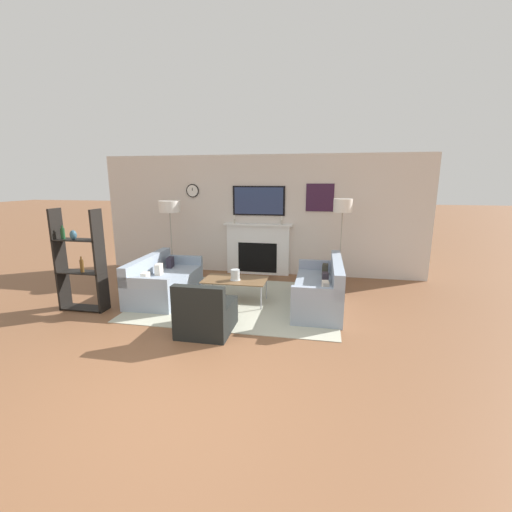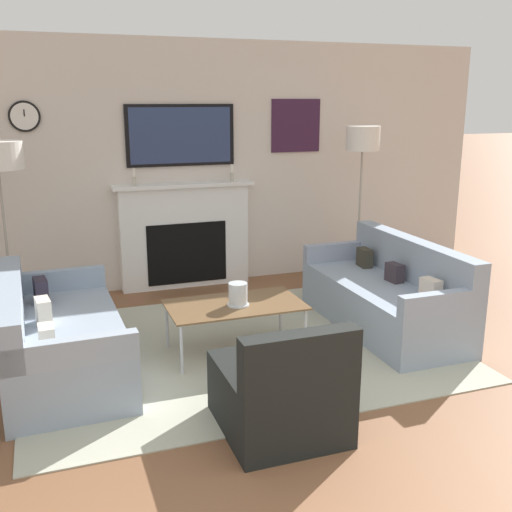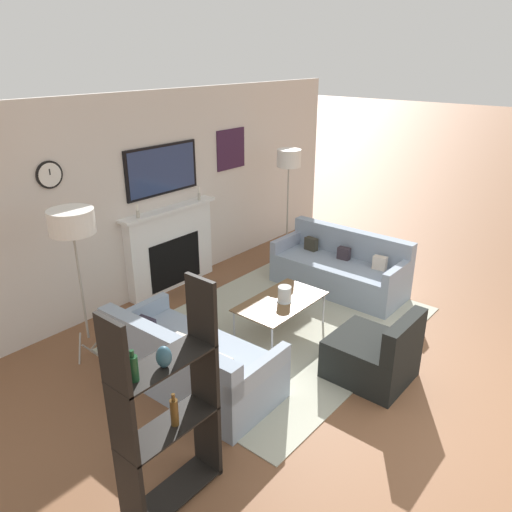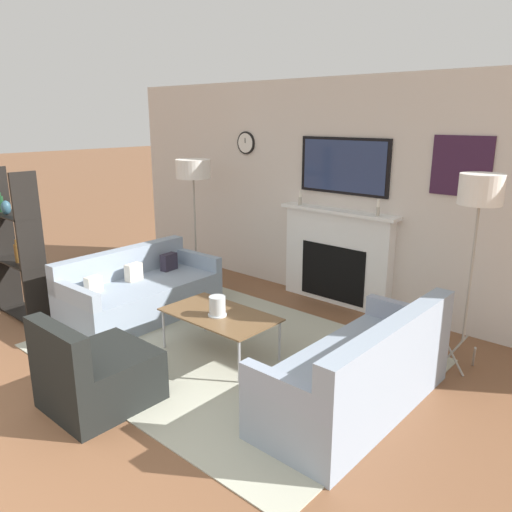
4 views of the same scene
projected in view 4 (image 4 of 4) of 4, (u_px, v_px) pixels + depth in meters
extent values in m
cube|color=beige|center=(345.00, 194.00, 6.00)|extent=(7.45, 0.07, 2.70)
cube|color=white|center=(337.00, 258.00, 6.13)|extent=(1.44, 0.16, 1.14)
cube|color=black|center=(332.00, 273.00, 6.11)|extent=(0.89, 0.01, 0.68)
cube|color=white|center=(338.00, 211.00, 5.95)|extent=(1.56, 0.22, 0.04)
cylinder|color=#B2AD9E|center=(300.00, 201.00, 6.26)|extent=(0.04, 0.04, 0.10)
cylinder|color=white|center=(300.00, 193.00, 6.23)|extent=(0.03, 0.03, 0.09)
cylinder|color=#B2AD9E|center=(378.00, 211.00, 5.57)|extent=(0.04, 0.04, 0.10)
cylinder|color=white|center=(378.00, 203.00, 5.54)|extent=(0.03, 0.03, 0.09)
cube|color=black|center=(344.00, 166.00, 5.87)|extent=(1.19, 0.04, 0.66)
cube|color=navy|center=(343.00, 166.00, 5.86)|extent=(1.11, 0.01, 0.59)
cylinder|color=black|center=(246.00, 143.00, 6.82)|extent=(0.30, 0.02, 0.30)
cylinder|color=silver|center=(245.00, 143.00, 6.81)|extent=(0.26, 0.00, 0.26)
cube|color=black|center=(245.00, 140.00, 6.80)|extent=(0.01, 0.00, 0.07)
cube|color=#361A35|center=(461.00, 166.00, 4.98)|extent=(0.60, 0.02, 0.60)
cube|color=#AEAF9A|center=(229.00, 353.00, 4.91)|extent=(3.51, 2.66, 0.01)
cube|color=#8C9BAC|center=(142.00, 300.00, 5.76)|extent=(0.90, 1.80, 0.42)
cube|color=#8C9BAC|center=(122.00, 263.00, 5.87)|extent=(0.21, 1.78, 0.33)
cube|color=#889BB1|center=(195.00, 259.00, 6.29)|extent=(0.86, 0.12, 0.18)
cube|color=#919DAA|center=(73.00, 294.00, 5.06)|extent=(0.86, 0.12, 0.18)
cube|color=#2D2735|center=(169.00, 262.00, 6.14)|extent=(0.12, 0.22, 0.21)
cube|color=beige|center=(134.00, 272.00, 5.75)|extent=(0.12, 0.21, 0.20)
cube|color=beige|center=(93.00, 284.00, 5.37)|extent=(0.11, 0.18, 0.17)
cube|color=#8C9BAC|center=(354.00, 382.00, 3.96)|extent=(0.77, 1.85, 0.44)
cube|color=#8C9BAC|center=(394.00, 346.00, 3.65)|extent=(0.16, 1.85, 0.39)
cube|color=#8E9BAE|center=(287.00, 391.00, 3.25)|extent=(0.77, 0.10, 0.18)
cube|color=#919AAF|center=(407.00, 314.00, 4.51)|extent=(0.77, 0.10, 0.18)
cube|color=beige|center=(330.00, 378.00, 3.41)|extent=(0.12, 0.19, 0.18)
cube|color=#352C32|center=(370.00, 351.00, 3.80)|extent=(0.11, 0.18, 0.17)
cube|color=#363227|center=(402.00, 328.00, 4.20)|extent=(0.11, 0.19, 0.19)
cube|color=black|center=(101.00, 379.00, 4.01)|extent=(0.73, 0.80, 0.43)
cube|color=black|center=(57.00, 349.00, 3.67)|extent=(0.72, 0.14, 0.35)
cube|color=brown|center=(220.00, 314.00, 4.78)|extent=(1.12, 0.63, 0.02)
cylinder|color=#B7B7BC|center=(164.00, 329.00, 4.97)|extent=(0.02, 0.02, 0.41)
cylinder|color=#B7B7BC|center=(239.00, 362.00, 4.30)|extent=(0.02, 0.02, 0.41)
cylinder|color=#B7B7BC|center=(205.00, 313.00, 5.36)|extent=(0.02, 0.02, 0.41)
cylinder|color=#B7B7BC|center=(279.00, 341.00, 4.70)|extent=(0.02, 0.02, 0.41)
cylinder|color=silver|center=(217.00, 306.00, 4.71)|extent=(0.16, 0.16, 0.19)
cylinder|color=silver|center=(217.00, 310.00, 4.72)|extent=(0.09, 0.09, 0.10)
cylinder|color=silver|center=(218.00, 315.00, 4.73)|extent=(0.18, 0.18, 0.01)
cylinder|color=#9E998E|center=(204.00, 276.00, 6.86)|extent=(0.09, 0.23, 0.28)
cylinder|color=#9E998E|center=(197.00, 273.00, 7.01)|extent=(0.17, 0.19, 0.28)
cylinder|color=#9E998E|center=(190.00, 276.00, 6.84)|extent=(0.23, 0.07, 0.28)
cylinder|color=#9E998E|center=(195.00, 223.00, 6.71)|extent=(0.02, 0.02, 1.20)
cylinder|color=white|center=(193.00, 169.00, 6.51)|extent=(0.45, 0.45, 0.24)
cylinder|color=#9E998E|center=(474.00, 357.00, 4.54)|extent=(0.09, 0.23, 0.29)
cylinder|color=#9E998E|center=(455.00, 349.00, 4.69)|extent=(0.17, 0.19, 0.29)
cylinder|color=#9E998E|center=(454.00, 358.00, 4.53)|extent=(0.23, 0.07, 0.29)
cylinder|color=#9E998E|center=(471.00, 275.00, 4.38)|extent=(0.02, 0.02, 1.26)
cylinder|color=white|center=(481.00, 189.00, 4.18)|extent=(0.36, 0.36, 0.26)
cube|color=black|center=(3.00, 240.00, 5.86)|extent=(0.04, 0.28, 1.70)
cube|color=black|center=(32.00, 251.00, 5.38)|extent=(0.04, 0.28, 1.70)
cube|color=black|center=(26.00, 313.00, 5.84)|extent=(0.78, 0.28, 0.02)
cube|color=black|center=(19.00, 262.00, 5.67)|extent=(0.78, 0.28, 0.01)
cube|color=black|center=(12.00, 215.00, 5.52)|extent=(0.78, 0.28, 0.02)
cylinder|color=#194223|center=(1.00, 204.00, 5.65)|extent=(0.07, 0.07, 0.18)
ellipsoid|color=#2D5468|center=(6.00, 208.00, 5.49)|extent=(0.11, 0.11, 0.16)
cylinder|color=brown|center=(17.00, 253.00, 5.60)|extent=(0.06, 0.06, 0.21)
cylinder|color=brown|center=(16.00, 242.00, 5.56)|extent=(0.03, 0.03, 0.05)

